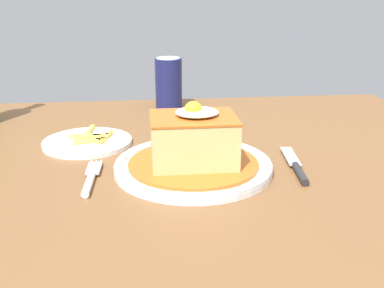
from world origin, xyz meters
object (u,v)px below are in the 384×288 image
(main_plate, at_px, (193,166))
(soda_can, at_px, (167,83))
(fork, at_px, (90,179))
(knife, at_px, (297,168))
(side_plate_fries, at_px, (88,142))

(main_plate, distance_m, soda_can, 0.43)
(fork, height_order, knife, same)
(knife, height_order, side_plate_fries, side_plate_fries)
(main_plate, bearing_deg, side_plate_fries, 140.48)
(soda_can, bearing_deg, fork, -108.04)
(fork, relative_size, soda_can, 1.14)
(fork, bearing_deg, side_plate_fries, 97.03)
(soda_can, bearing_deg, knife, -67.08)
(fork, distance_m, knife, 0.33)
(main_plate, distance_m, side_plate_fries, 0.24)
(main_plate, distance_m, knife, 0.17)
(main_plate, xyz_separation_m, knife, (0.17, -0.02, -0.00))
(side_plate_fries, bearing_deg, soda_can, 57.53)
(fork, height_order, side_plate_fries, side_plate_fries)
(side_plate_fries, bearing_deg, fork, -82.97)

